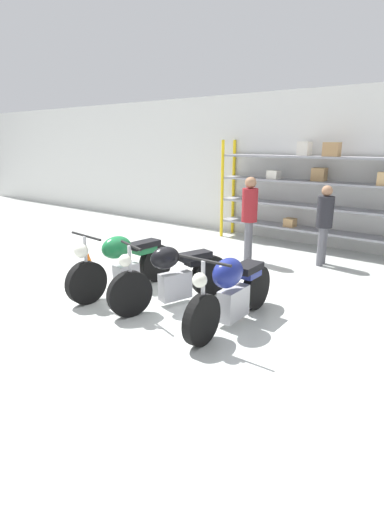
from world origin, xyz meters
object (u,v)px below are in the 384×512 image
(motorcycle_blue, at_px, (232,291))
(person_browsing, at_px, (325,219))
(motorcycle_black, at_px, (172,276))
(person_near_rack, at_px, (249,212))
(traffic_cone, at_px, (89,266))
(shelving_rack, at_px, (319,191))
(motorcycle_green, at_px, (123,263))

(motorcycle_blue, relative_size, person_browsing, 1.28)
(motorcycle_black, bearing_deg, motorcycle_blue, 106.01)
(person_browsing, bearing_deg, person_near_rack, 25.95)
(motorcycle_blue, distance_m, traffic_cone, 3.02)
(shelving_rack, distance_m, motorcycle_blue, 4.79)
(person_near_rack, distance_m, traffic_cone, 3.35)
(motorcycle_black, bearing_deg, person_browsing, -178.85)
(traffic_cone, bearing_deg, person_near_rack, 59.12)
(motorcycle_blue, xyz_separation_m, person_browsing, (-0.04, 3.50, 0.45))
(shelving_rack, relative_size, motorcycle_blue, 2.41)
(shelving_rack, relative_size, person_near_rack, 2.84)
(motorcycle_green, relative_size, traffic_cone, 3.85)
(person_near_rack, xyz_separation_m, traffic_cone, (-1.68, -2.80, -0.77))
(person_browsing, height_order, traffic_cone, person_browsing)
(person_near_rack, bearing_deg, person_browsing, -168.64)
(motorcycle_blue, distance_m, person_browsing, 3.53)
(person_browsing, xyz_separation_m, traffic_cone, (-2.98, -3.52, -0.67))
(motorcycle_green, bearing_deg, shelving_rack, 167.83)
(shelving_rack, height_order, person_near_rack, shelving_rack)
(person_browsing, relative_size, traffic_cone, 2.93)
(shelving_rack, distance_m, motorcycle_green, 4.99)
(motorcycle_green, relative_size, motorcycle_blue, 1.02)
(shelving_rack, bearing_deg, motorcycle_black, -95.46)
(shelving_rack, relative_size, motorcycle_black, 2.45)
(shelving_rack, relative_size, motorcycle_green, 2.36)
(motorcycle_green, xyz_separation_m, person_near_rack, (0.77, 2.81, 0.54))
(motorcycle_blue, height_order, person_browsing, person_browsing)
(motorcycle_blue, bearing_deg, shelving_rack, -173.05)
(motorcycle_green, height_order, traffic_cone, motorcycle_green)
(motorcycle_blue, relative_size, traffic_cone, 3.76)
(shelving_rack, height_order, person_browsing, shelving_rack)
(motorcycle_blue, bearing_deg, motorcycle_black, -92.70)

